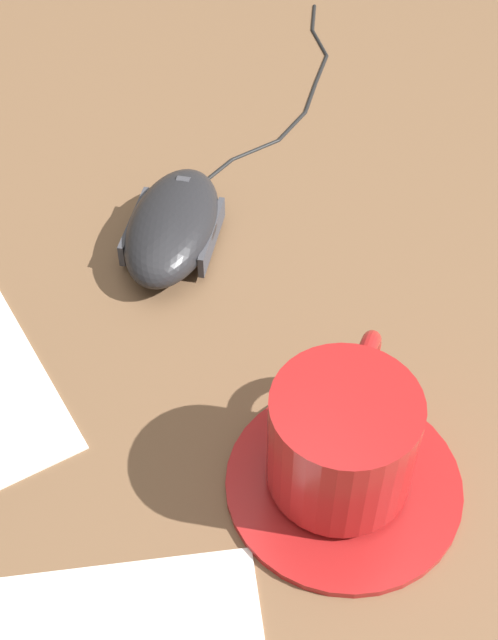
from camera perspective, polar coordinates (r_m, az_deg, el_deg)
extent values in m
plane|color=brown|center=(0.52, -9.81, -7.77)|extent=(3.00, 3.00, 0.00)
cylinder|color=maroon|center=(0.50, 6.09, -10.25)|extent=(0.13, 0.13, 0.01)
cylinder|color=maroon|center=(0.47, 5.99, -7.66)|extent=(0.08, 0.08, 0.06)
torus|color=maroon|center=(0.49, 7.34, -3.39)|extent=(0.04, 0.04, 0.05)
ellipsoid|color=black|center=(0.61, -4.91, 6.01)|extent=(0.12, 0.12, 0.04)
cylinder|color=#38383D|center=(0.62, -4.21, 8.61)|extent=(0.01, 0.01, 0.01)
cube|color=#38383D|center=(0.62, -7.32, 6.01)|extent=(0.05, 0.05, 0.02)
cube|color=#38383D|center=(0.61, -2.40, 5.36)|extent=(0.05, 0.05, 0.02)
cylinder|color=black|center=(0.68, -2.24, 9.41)|extent=(0.04, 0.02, 0.00)
cylinder|color=black|center=(0.70, 0.42, 10.91)|extent=(0.04, 0.00, 0.00)
cylinder|color=black|center=(0.72, 2.78, 12.37)|extent=(0.04, 0.02, 0.00)
cylinder|color=black|center=(0.76, 3.97, 14.11)|extent=(0.03, 0.03, 0.00)
cylinder|color=black|center=(0.79, 4.66, 15.79)|extent=(0.04, 0.03, 0.00)
cylinder|color=black|center=(0.83, 4.54, 17.35)|extent=(0.02, 0.04, 0.00)
cylinder|color=black|center=(0.87, 4.15, 18.80)|extent=(0.03, 0.04, 0.00)
sphere|color=black|center=(0.66, -3.44, 8.47)|extent=(0.00, 0.00, 0.00)
sphere|color=black|center=(0.69, -1.09, 10.31)|extent=(0.00, 0.00, 0.00)
sphere|color=black|center=(0.71, 1.90, 11.50)|extent=(0.00, 0.00, 0.00)
sphere|color=black|center=(0.74, 3.62, 13.20)|extent=(0.00, 0.00, 0.00)
sphere|color=black|center=(0.78, 4.30, 14.97)|extent=(0.00, 0.00, 0.00)
sphere|color=black|center=(0.81, 5.00, 16.58)|extent=(0.00, 0.00, 0.00)
sphere|color=black|center=(0.85, 4.09, 18.09)|extent=(0.00, 0.00, 0.00)
sphere|color=black|center=(0.88, 4.22, 19.49)|extent=(0.00, 0.00, 0.00)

